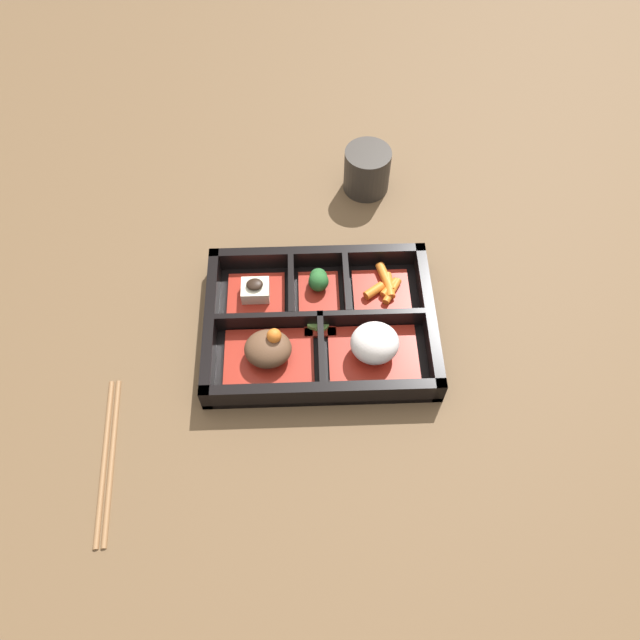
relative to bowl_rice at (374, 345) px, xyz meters
The scene contains 11 objects.
ground_plane 0.09m from the bowl_rice, 34.42° to the right, with size 3.00×3.00×0.00m, color brown.
bento_base 0.09m from the bowl_rice, 34.42° to the right, with size 0.31×0.23×0.01m.
bento_rim 0.09m from the bowl_rice, 35.85° to the right, with size 0.31×0.23×0.04m.
bowl_rice is the anchor object (origin of this frame).
bowl_stew 0.14m from the bowl_rice, ahead, with size 0.12×0.08×0.05m.
bowl_carrots 0.11m from the bowl_rice, 102.36° to the right, with size 0.08×0.08×0.02m.
bowl_greens 0.13m from the bowl_rice, 57.72° to the right, with size 0.06×0.08×0.03m.
bowl_tofu 0.19m from the bowl_rice, 32.23° to the right, with size 0.08×0.08×0.03m.
bowl_pickles 0.09m from the bowl_rice, 35.69° to the right, with size 0.04×0.04×0.01m.
tea_cup 0.32m from the bowl_rice, 92.48° to the right, with size 0.07×0.07×0.07m.
chopsticks 0.36m from the bowl_rice, 21.26° to the left, with size 0.03×0.21×0.01m.
Camera 1 is at (0.02, 0.45, 0.74)m, focal length 35.00 mm.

